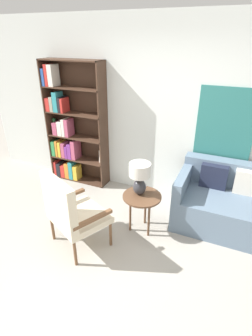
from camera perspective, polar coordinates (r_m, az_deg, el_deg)
ground_plane at (r=3.18m, az=-7.90°, el=-22.17°), size 14.00×14.00×0.00m
wall_back at (r=4.06m, az=6.57°, el=11.88°), size 6.40×0.08×2.70m
bookshelf at (r=4.67m, az=-12.21°, el=8.02°), size 1.06×0.30×2.07m
armchair at (r=3.18m, az=-12.24°, el=-8.82°), size 0.84×0.81×1.01m
couch at (r=3.89m, az=24.24°, el=-7.78°), size 1.77×0.88×0.84m
side_table at (r=3.43m, az=3.49°, el=-6.90°), size 0.50×0.50×0.55m
table_lamp at (r=3.29m, az=3.01°, el=-1.62°), size 0.27×0.27×0.44m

